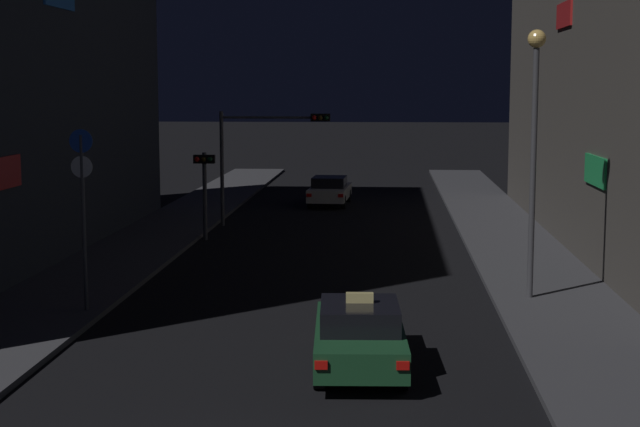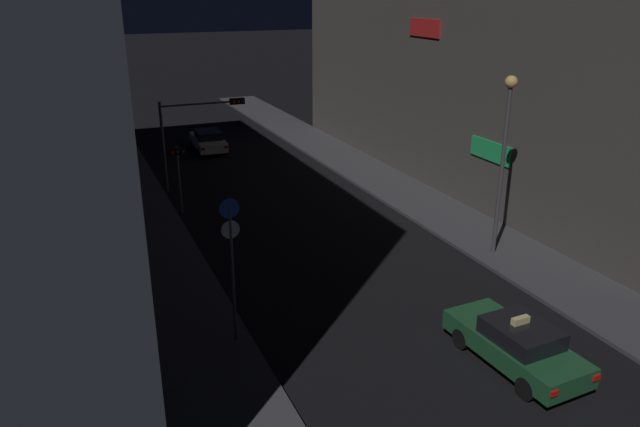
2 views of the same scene
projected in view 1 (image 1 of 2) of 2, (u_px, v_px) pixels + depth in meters
sidewalk_left at (170, 227)px, 39.73m from camera, size 3.47×55.90×0.14m
sidewalk_right at (502, 231)px, 38.79m from camera, size 3.47×55.90×0.14m
taxi at (359, 334)px, 19.86m from camera, size 2.02×4.53×1.62m
far_car at (330, 190)px, 47.71m from camera, size 2.01×4.53×1.42m
traffic_light_overhead at (266, 142)px, 40.12m from camera, size 4.62×0.42×4.80m
traffic_light_left_kerb at (204, 177)px, 36.54m from camera, size 0.80×0.42×3.34m
sign_pole_left at (83, 202)px, 24.33m from camera, size 0.59×0.10×4.60m
street_lamp_near_block at (535, 121)px, 25.54m from camera, size 0.48×0.48×7.14m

